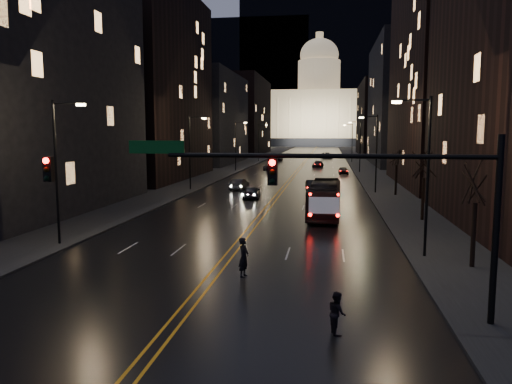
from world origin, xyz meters
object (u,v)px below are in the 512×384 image
at_px(traffic_signal, 338,186).
at_px(receding_car_a, 313,186).
at_px(oncoming_car_a, 251,192).
at_px(pedestrian_b, 337,313).
at_px(pedestrian_a, 244,257).
at_px(oncoming_car_b, 239,184).
at_px(bus, 325,199).

distance_m(traffic_signal, receding_car_a, 41.01).
xyz_separation_m(oncoming_car_a, pedestrian_b, (8.45, -34.96, 0.04)).
height_order(pedestrian_a, pedestrian_b, pedestrian_a).
bearing_deg(pedestrian_b, pedestrian_a, 18.36).
bearing_deg(oncoming_car_b, receding_car_a, -177.76).
relative_size(traffic_signal, pedestrian_b, 11.33).
xyz_separation_m(oncoming_car_a, pedestrian_a, (4.04, -28.61, 0.26)).
distance_m(oncoming_car_a, pedestrian_b, 35.97).
bearing_deg(receding_car_a, oncoming_car_a, -139.28).
height_order(oncoming_car_a, receding_car_a, oncoming_car_a).
bearing_deg(pedestrian_b, oncoming_car_b, -1.74).
xyz_separation_m(bus, oncoming_car_b, (-10.51, 17.76, -0.78)).
relative_size(traffic_signal, oncoming_car_a, 4.07).
distance_m(pedestrian_a, pedestrian_b, 7.73).
bearing_deg(pedestrian_b, traffic_signal, -14.72).
relative_size(receding_car_a, pedestrian_a, 2.14).
height_order(traffic_signal, oncoming_car_a, traffic_signal).
bearing_deg(pedestrian_a, traffic_signal, -127.22).
xyz_separation_m(traffic_signal, pedestrian_b, (0.04, -1.34, -4.34)).
height_order(oncoming_car_b, pedestrian_b, pedestrian_b).
xyz_separation_m(traffic_signal, pedestrian_a, (-4.37, 5.00, -4.12)).
relative_size(oncoming_car_b, receding_car_a, 1.01).
xyz_separation_m(traffic_signal, bus, (-0.60, 23.51, -3.63)).
bearing_deg(pedestrian_a, oncoming_car_b, 22.21).
xyz_separation_m(oncoming_car_b, pedestrian_a, (6.74, -36.27, 0.29)).
height_order(bus, pedestrian_b, bus).
bearing_deg(oncoming_car_b, pedestrian_a, 106.28).
xyz_separation_m(oncoming_car_a, oncoming_car_b, (-2.70, 7.66, -0.03)).
relative_size(traffic_signal, bus, 1.63).
xyz_separation_m(oncoming_car_b, receding_car_a, (9.01, -0.55, -0.00)).
xyz_separation_m(pedestrian_a, pedestrian_b, (4.41, -6.35, -0.22)).
height_order(traffic_signal, oncoming_car_b, traffic_signal).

